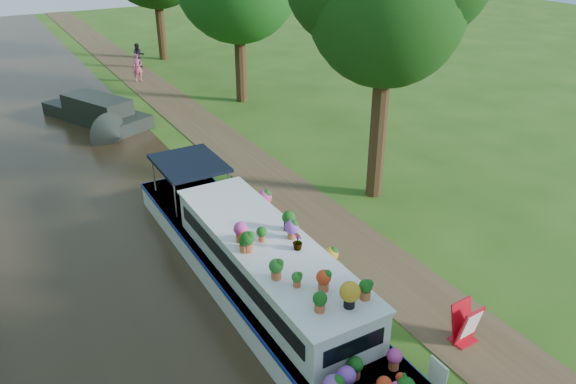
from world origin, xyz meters
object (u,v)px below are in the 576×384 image
(sandwich_board, at_px, (466,325))
(pedestrian_dark, at_px, (138,55))
(plant_boat, at_px, (269,278))
(second_boat, at_px, (98,113))
(pedestrian_pink, at_px, (138,68))

(sandwich_board, bearing_deg, pedestrian_dark, 84.73)
(plant_boat, bearing_deg, second_boat, 91.81)
(pedestrian_dark, bearing_deg, plant_boat, -88.52)
(plant_boat, distance_m, pedestrian_dark, 25.45)
(second_boat, bearing_deg, pedestrian_pink, 34.38)
(sandwich_board, height_order, pedestrian_pink, pedestrian_pink)
(plant_boat, relative_size, pedestrian_pink, 8.49)
(second_boat, xyz_separation_m, sandwich_board, (3.72, -19.15, -0.04))
(sandwich_board, distance_m, pedestrian_pink, 25.23)
(sandwich_board, relative_size, pedestrian_dark, 0.66)
(second_boat, distance_m, sandwich_board, 19.51)
(plant_boat, distance_m, sandwich_board, 4.65)
(plant_boat, height_order, second_boat, plant_boat)
(second_boat, height_order, sandwich_board, second_boat)
(second_boat, xyz_separation_m, pedestrian_dark, (4.65, 9.29, 0.26))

